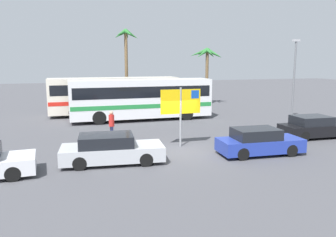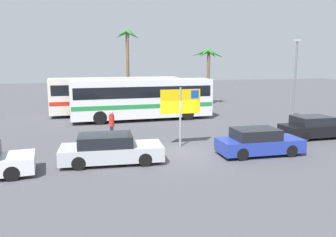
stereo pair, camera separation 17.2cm
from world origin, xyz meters
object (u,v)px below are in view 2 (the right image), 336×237
object	(u,v)px
ferry_sign	(181,104)
car_blue	(258,142)
car_black	(314,127)
bus_rear_coach	(116,94)
bus_front_coach	(142,97)
car_silver	(110,149)
pedestrian_near_sign	(112,123)

from	to	relation	value
ferry_sign	car_blue	bearing A→B (deg)	-38.91
car_blue	ferry_sign	bearing A→B (deg)	142.82
car_black	ferry_sign	bearing A→B (deg)	-179.98
car_black	car_blue	distance (m)	5.75
ferry_sign	bus_rear_coach	bearing A→B (deg)	99.88
bus_rear_coach	ferry_sign	xyz separation A→B (m)	(1.83, -12.20, 0.54)
bus_front_coach	car_silver	world-z (taller)	bus_front_coach
ferry_sign	car_blue	size ratio (longest dim) A/B	0.76
car_black	bus_rear_coach	bearing A→B (deg)	131.18
bus_front_coach	bus_rear_coach	size ratio (longest dim) A/B	1.00
bus_rear_coach	car_black	xyz separation A→B (m)	(10.19, -12.48, -1.15)
bus_rear_coach	car_black	size ratio (longest dim) A/B	2.65
ferry_sign	pedestrian_near_sign	distance (m)	4.41
bus_rear_coach	pedestrian_near_sign	xyz separation A→B (m)	(-1.59, -9.72, -0.75)
bus_front_coach	ferry_sign	xyz separation A→B (m)	(0.23, -8.85, 0.54)
bus_front_coach	car_silver	size ratio (longest dim) A/B	2.30
car_blue	car_black	bearing A→B (deg)	27.43
bus_front_coach	car_black	bearing A→B (deg)	-46.74
ferry_sign	car_silver	bearing A→B (deg)	-153.11
bus_rear_coach	ferry_sign	distance (m)	12.35
bus_rear_coach	car_blue	size ratio (longest dim) A/B	2.58
bus_front_coach	car_black	size ratio (longest dim) A/B	2.65
bus_rear_coach	car_silver	size ratio (longest dim) A/B	2.30
bus_rear_coach	car_silver	xyz separation A→B (m)	(-2.23, -14.13, -1.15)
bus_rear_coach	car_silver	distance (m)	14.35
car_black	car_blue	size ratio (longest dim) A/B	0.97
car_black	pedestrian_near_sign	distance (m)	12.11
ferry_sign	car_black	bearing A→B (deg)	-0.55
car_black	pedestrian_near_sign	xyz separation A→B (m)	(-11.78, 2.76, 0.40)
car_blue	car_silver	bearing A→B (deg)	177.41
bus_front_coach	bus_rear_coach	world-z (taller)	same
bus_front_coach	ferry_sign	size ratio (longest dim) A/B	3.41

